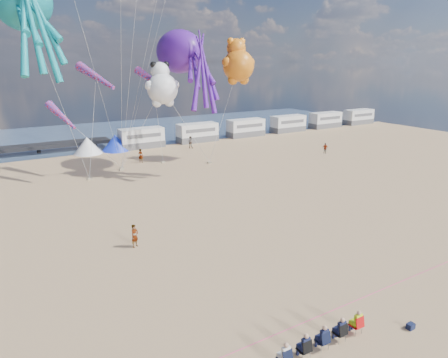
{
  "coord_description": "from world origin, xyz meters",
  "views": [
    {
      "loc": [
        -13.81,
        -17.69,
        12.59
      ],
      "look_at": [
        0.31,
        6.0,
        4.48
      ],
      "focal_mm": 32.0,
      "sensor_mm": 36.0,
      "label": 1
    }
  ],
  "objects_px": {
    "cooler_navy": "(411,326)",
    "windsock_right": "(61,116)",
    "motorhome_4": "(325,120)",
    "motorhome_5": "(359,117)",
    "tent_blue": "(115,143)",
    "sandbag_e": "(122,168)",
    "motorhome_3": "(288,124)",
    "standing_person": "(135,236)",
    "motorhome_1": "(197,133)",
    "sandbag_b": "(122,170)",
    "kite_octopus_teal": "(22,1)",
    "motorhome_2": "(246,128)",
    "sandbag_d": "(163,162)",
    "beachgoer_5": "(141,156)",
    "sandbag_c": "(209,162)",
    "sandbag_a": "(89,179)",
    "beachgoer_3": "(325,148)",
    "beachgoer_1": "(190,142)",
    "kite_octopus_purple": "(179,52)",
    "motorhome_0": "(141,138)",
    "kite_panda": "(162,89)",
    "windsock_left": "(96,77)",
    "tent_white": "(87,145)",
    "spectator_row": "(322,337)",
    "windsock_mid": "(153,81)",
    "kite_teddy_orange": "(238,66)"
  },
  "relations": [
    {
      "from": "cooler_navy",
      "to": "windsock_right",
      "type": "relative_size",
      "value": 0.08
    },
    {
      "from": "motorhome_4",
      "to": "motorhome_5",
      "type": "height_order",
      "value": "same"
    },
    {
      "from": "tent_blue",
      "to": "sandbag_e",
      "type": "xyz_separation_m",
      "value": [
        -2.39,
        -10.79,
        -1.09
      ]
    },
    {
      "from": "motorhome_3",
      "to": "standing_person",
      "type": "height_order",
      "value": "motorhome_3"
    },
    {
      "from": "motorhome_1",
      "to": "sandbag_b",
      "type": "height_order",
      "value": "motorhome_1"
    },
    {
      "from": "kite_octopus_teal",
      "to": "sandbag_b",
      "type": "bearing_deg",
      "value": 12.32
    },
    {
      "from": "motorhome_2",
      "to": "sandbag_d",
      "type": "height_order",
      "value": "motorhome_2"
    },
    {
      "from": "kite_octopus_teal",
      "to": "beachgoer_5",
      "type": "bearing_deg",
      "value": 13.27
    },
    {
      "from": "motorhome_4",
      "to": "sandbag_d",
      "type": "distance_m",
      "value": 40.35
    },
    {
      "from": "motorhome_1",
      "to": "tent_blue",
      "type": "bearing_deg",
      "value": 180.0
    },
    {
      "from": "tent_blue",
      "to": "sandbag_c",
      "type": "distance_m",
      "value": 16.06
    },
    {
      "from": "beachgoer_5",
      "to": "sandbag_b",
      "type": "distance_m",
      "value": 4.41
    },
    {
      "from": "standing_person",
      "to": "sandbag_a",
      "type": "distance_m",
      "value": 18.75
    },
    {
      "from": "motorhome_5",
      "to": "windsock_right",
      "type": "bearing_deg",
      "value": -168.3
    },
    {
      "from": "motorhome_1",
      "to": "motorhome_2",
      "type": "bearing_deg",
      "value": 0.0
    },
    {
      "from": "beachgoer_3",
      "to": "sandbag_c",
      "type": "relative_size",
      "value": 2.98
    },
    {
      "from": "motorhome_4",
      "to": "motorhome_2",
      "type": "bearing_deg",
      "value": 180.0
    },
    {
      "from": "tent_blue",
      "to": "beachgoer_1",
      "type": "distance_m",
      "value": 10.99
    },
    {
      "from": "motorhome_4",
      "to": "sandbag_c",
      "type": "xyz_separation_m",
      "value": [
        -33.85,
        -13.79,
        -1.39
      ]
    },
    {
      "from": "kite_octopus_purple",
      "to": "sandbag_c",
      "type": "bearing_deg",
      "value": -9.13
    },
    {
      "from": "motorhome_0",
      "to": "beachgoer_1",
      "type": "bearing_deg",
      "value": -33.3
    },
    {
      "from": "cooler_navy",
      "to": "windsock_right",
      "type": "xyz_separation_m",
      "value": [
        -9.53,
        35.52,
        6.95
      ]
    },
    {
      "from": "kite_octopus_teal",
      "to": "kite_panda",
      "type": "relative_size",
      "value": 1.96
    },
    {
      "from": "motorhome_0",
      "to": "kite_octopus_purple",
      "type": "relative_size",
      "value": 0.57
    },
    {
      "from": "motorhome_0",
      "to": "motorhome_2",
      "type": "bearing_deg",
      "value": 0.0
    },
    {
      "from": "motorhome_3",
      "to": "windsock_right",
      "type": "xyz_separation_m",
      "value": [
        -41.43,
        -12.51,
        5.6
      ]
    },
    {
      "from": "motorhome_5",
      "to": "sandbag_b",
      "type": "relative_size",
      "value": 13.2
    },
    {
      "from": "windsock_left",
      "to": "beachgoer_5",
      "type": "bearing_deg",
      "value": 6.17
    },
    {
      "from": "sandbag_c",
      "to": "beachgoer_3",
      "type": "bearing_deg",
      "value": -11.0
    },
    {
      "from": "tent_white",
      "to": "sandbag_e",
      "type": "height_order",
      "value": "tent_white"
    },
    {
      "from": "motorhome_2",
      "to": "cooler_navy",
      "type": "height_order",
      "value": "motorhome_2"
    },
    {
      "from": "spectator_row",
      "to": "windsock_right",
      "type": "relative_size",
      "value": 1.3
    },
    {
      "from": "motorhome_3",
      "to": "sandbag_a",
      "type": "relative_size",
      "value": 13.2
    },
    {
      "from": "motorhome_4",
      "to": "beachgoer_1",
      "type": "height_order",
      "value": "motorhome_4"
    },
    {
      "from": "sandbag_c",
      "to": "kite_panda",
      "type": "height_order",
      "value": "kite_panda"
    },
    {
      "from": "tent_white",
      "to": "windsock_mid",
      "type": "bearing_deg",
      "value": -63.13
    },
    {
      "from": "tent_blue",
      "to": "sandbag_e",
      "type": "relative_size",
      "value": 8.0
    },
    {
      "from": "motorhome_1",
      "to": "kite_octopus_purple",
      "type": "distance_m",
      "value": 19.83
    },
    {
      "from": "tent_blue",
      "to": "motorhome_4",
      "type": "bearing_deg",
      "value": 0.0
    },
    {
      "from": "tent_white",
      "to": "kite_octopus_purple",
      "type": "relative_size",
      "value": 0.35
    },
    {
      "from": "beachgoer_3",
      "to": "kite_octopus_purple",
      "type": "relative_size",
      "value": 0.13
    },
    {
      "from": "motorhome_4",
      "to": "kite_octopus_teal",
      "type": "height_order",
      "value": "kite_octopus_teal"
    },
    {
      "from": "tent_blue",
      "to": "sandbag_a",
      "type": "bearing_deg",
      "value": -116.93
    },
    {
      "from": "tent_white",
      "to": "sandbag_e",
      "type": "bearing_deg",
      "value": -81.54
    },
    {
      "from": "motorhome_1",
      "to": "beachgoer_5",
      "type": "relative_size",
      "value": 3.66
    },
    {
      "from": "motorhome_0",
      "to": "motorhome_4",
      "type": "height_order",
      "value": "same"
    },
    {
      "from": "cooler_navy",
      "to": "sandbag_e",
      "type": "height_order",
      "value": "cooler_navy"
    },
    {
      "from": "sandbag_a",
      "to": "sandbag_d",
      "type": "xyz_separation_m",
      "value": [
        10.02,
        3.04,
        0.0
      ]
    },
    {
      "from": "beachgoer_1",
      "to": "windsock_mid",
      "type": "distance_m",
      "value": 14.71
    },
    {
      "from": "beachgoer_1",
      "to": "kite_teddy_orange",
      "type": "distance_m",
      "value": 15.15
    }
  ]
}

